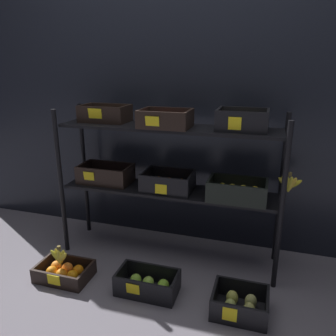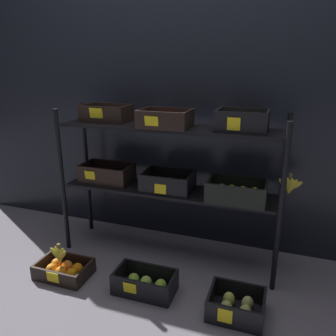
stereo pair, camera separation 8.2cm
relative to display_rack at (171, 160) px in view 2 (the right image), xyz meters
The scene contains 7 objects.
ground_plane 0.73m from the display_rack, behind, with size 10.00×10.00×0.00m, color slate.
storefront_wall 0.42m from the display_rack, 93.23° to the left, with size 3.90×0.12×1.89m, color black.
display_rack is the anchor object (origin of this frame).
crate_ground_orange 1.02m from the display_rack, 141.15° to the right, with size 0.35×0.24×0.10m.
crate_ground_apple_green 0.81m from the display_rack, 92.00° to the right, with size 0.38×0.22×0.14m.
crate_ground_pear 0.99m from the display_rack, 40.27° to the right, with size 0.31×0.25×0.13m.
banana_bunch_loose 0.96m from the display_rack, 141.92° to the right, with size 0.14×0.05×0.13m.
Camera 2 is at (0.72, -2.07, 1.37)m, focal length 36.13 mm.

